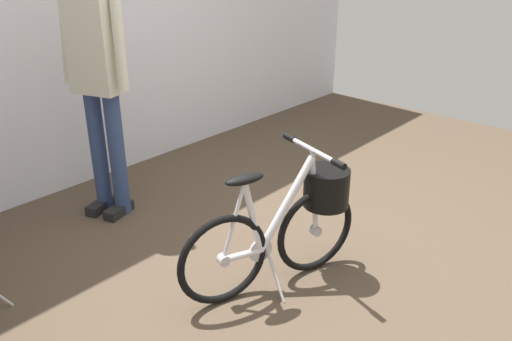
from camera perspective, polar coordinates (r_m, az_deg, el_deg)
name	(u,v)px	position (r m, az deg, el deg)	size (l,w,h in m)	color
ground_plane	(307,257)	(3.28, 5.65, -9.48)	(6.65, 6.65, 0.00)	brown
folding_bike_foreground	(291,219)	(2.90, 3.92, -5.39)	(1.08, 0.53, 0.79)	black
visitor_near_wall	(97,65)	(3.59, -17.11, 11.01)	(0.34, 0.51, 1.82)	navy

